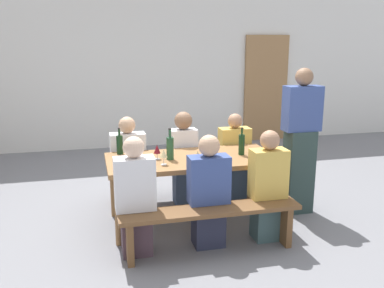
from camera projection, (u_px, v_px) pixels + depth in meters
ground_plane at (192, 221)px, 4.77m from camera, size 24.00×24.00×0.00m
back_wall at (144, 62)px, 7.94m from camera, size 14.00×0.20×3.20m
wooden_door at (266, 89)px, 8.50m from camera, size 0.90×0.06×2.10m
tasting_table at (192, 164)px, 4.61m from camera, size 1.84×0.86×0.75m
bench_near at (210, 218)px, 4.00m from camera, size 1.74×0.30×0.45m
bench_far at (178, 173)px, 5.37m from camera, size 1.74×0.30×0.45m
wine_bottle_0 at (242, 144)px, 4.67m from camera, size 0.07×0.07×0.31m
wine_bottle_1 at (170, 148)px, 4.48m from camera, size 0.08×0.08×0.34m
wine_bottle_2 at (120, 144)px, 4.71m from camera, size 0.07×0.07×0.30m
wine_glass_0 at (164, 154)px, 4.29m from camera, size 0.08×0.08×0.16m
wine_glass_1 at (204, 140)px, 4.89m from camera, size 0.07×0.07×0.16m
wine_glass_2 at (198, 155)px, 4.25m from camera, size 0.07×0.07×0.16m
wine_glass_3 at (157, 149)px, 4.49m from camera, size 0.07×0.07×0.16m
wine_glass_4 at (272, 152)px, 4.40m from camera, size 0.06×0.06×0.16m
seated_guest_near_0 at (135, 200)px, 3.93m from camera, size 0.37×0.24×1.15m
seated_guest_near_1 at (209, 194)px, 4.10m from camera, size 0.40×0.24×1.12m
seated_guest_near_2 at (268, 188)px, 4.24m from camera, size 0.36×0.24×1.14m
seated_guest_far_0 at (128, 166)px, 5.04m from camera, size 0.41×0.24×1.13m
seated_guest_far_1 at (184, 159)px, 5.19m from camera, size 0.32×0.24×1.16m
seated_guest_far_2 at (234, 159)px, 5.35m from camera, size 0.39×0.24×1.11m
standing_host at (300, 145)px, 4.87m from camera, size 0.42×0.24×1.70m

